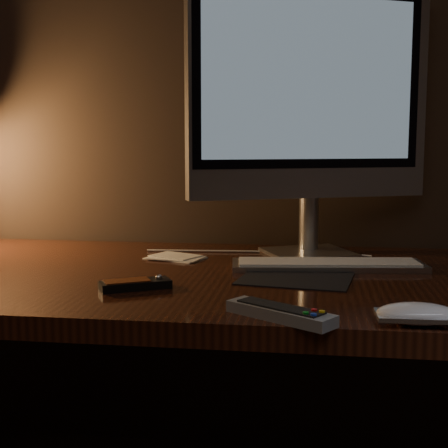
# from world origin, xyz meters

# --- Properties ---
(desk) EXTENTS (1.60, 0.75, 0.75)m
(desk) POSITION_xyz_m (0.00, 1.93, 0.62)
(desk) COLOR #38170C
(desk) RESTS_ON ground
(monitor) EXTENTS (0.56, 0.28, 0.63)m
(monitor) POSITION_xyz_m (0.22, 2.09, 1.12)
(monitor) COLOR silver
(monitor) RESTS_ON desk
(keyboard) EXTENTS (0.43, 0.17, 0.02)m
(keyboard) POSITION_xyz_m (0.26, 1.94, 0.76)
(keyboard) COLOR silver
(keyboard) RESTS_ON desk
(mousepad) EXTENTS (0.24, 0.20, 0.00)m
(mousepad) POSITION_xyz_m (0.20, 1.81, 0.75)
(mousepad) COLOR black
(mousepad) RESTS_ON desk
(mouse) EXTENTS (0.12, 0.07, 0.02)m
(mouse) POSITION_xyz_m (0.39, 1.52, 0.76)
(mouse) COLOR white
(mouse) RESTS_ON desk
(media_remote) EXTENTS (0.14, 0.11, 0.02)m
(media_remote) POSITION_xyz_m (-0.09, 1.68, 0.76)
(media_remote) COLOR black
(media_remote) RESTS_ON desk
(tv_remote) EXTENTS (0.18, 0.14, 0.02)m
(tv_remote) POSITION_xyz_m (0.18, 1.52, 0.76)
(tv_remote) COLOR gray
(tv_remote) RESTS_ON desk
(papers) EXTENTS (0.15, 0.12, 0.01)m
(papers) POSITION_xyz_m (-0.09, 2.00, 0.75)
(papers) COLOR white
(papers) RESTS_ON desk
(cable) EXTENTS (0.54, 0.08, 0.00)m
(cable) POSITION_xyz_m (0.10, 2.09, 0.75)
(cable) COLOR white
(cable) RESTS_ON desk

